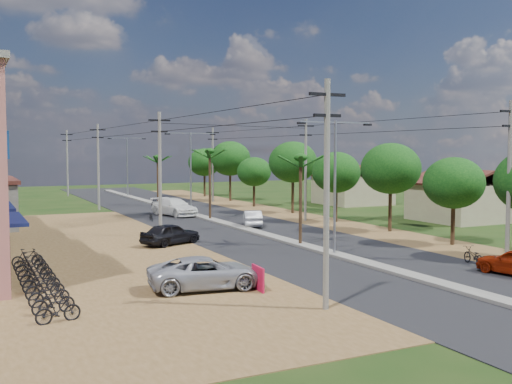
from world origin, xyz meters
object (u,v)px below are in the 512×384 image
(car_parked_silver, at_px, (206,274))
(roadside_sign, at_px, (258,279))
(car_parked_dark, at_px, (170,234))
(moto_rider_east, at_px, (473,256))
(car_silver_mid, at_px, (252,219))
(car_white_far, at_px, (175,207))
(parked_scooter_row, at_px, (40,279))

(car_parked_silver, distance_m, roadside_sign, 2.37)
(car_parked_dark, height_order, moto_rider_east, car_parked_dark)
(car_silver_mid, height_order, car_white_far, car_white_far)
(moto_rider_east, height_order, parked_scooter_row, parked_scooter_row)
(car_parked_dark, distance_m, moto_rider_east, 18.84)
(car_white_far, height_order, car_parked_silver, car_white_far)
(car_parked_dark, distance_m, roadside_sign, 14.16)
(car_parked_dark, xyz_separation_m, moto_rider_east, (12.70, -13.92, -0.23))
(car_silver_mid, bearing_deg, car_parked_dark, 56.38)
(moto_rider_east, bearing_deg, roadside_sign, 15.20)
(roadside_sign, bearing_deg, moto_rider_east, 5.82)
(car_parked_silver, distance_m, car_parked_dark, 13.08)
(roadside_sign, bearing_deg, car_parked_dark, 92.78)
(parked_scooter_row, bearing_deg, car_parked_silver, -25.61)
(roadside_sign, height_order, parked_scooter_row, roadside_sign)
(car_silver_mid, distance_m, roadside_sign, 22.47)
(car_white_far, relative_size, car_parked_silver, 1.08)
(car_silver_mid, height_order, car_parked_dark, car_parked_dark)
(car_white_far, bearing_deg, car_parked_silver, -120.92)
(parked_scooter_row, bearing_deg, car_white_far, 60.33)
(roadside_sign, bearing_deg, car_white_far, 83.27)
(car_silver_mid, xyz_separation_m, car_parked_silver, (-11.47, -19.06, 0.07))
(car_white_far, relative_size, roadside_sign, 4.16)
(moto_rider_east, bearing_deg, parked_scooter_row, 3.08)
(car_white_far, bearing_deg, car_parked_dark, -124.43)
(car_silver_mid, distance_m, moto_rider_east, 20.46)
(moto_rider_east, relative_size, parked_scooter_row, 0.15)
(parked_scooter_row, bearing_deg, roadside_sign, -27.50)
(car_white_far, distance_m, car_parked_silver, 30.72)
(car_white_far, height_order, roadside_sign, car_white_far)
(car_parked_dark, bearing_deg, roadside_sign, 155.06)
(car_parked_silver, bearing_deg, car_parked_dark, -3.12)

